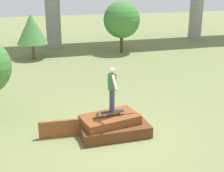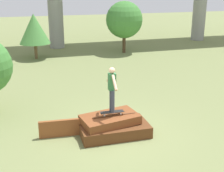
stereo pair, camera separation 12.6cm
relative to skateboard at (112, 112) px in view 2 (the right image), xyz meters
name	(u,v)px [view 2 (the right image)]	position (x,y,z in m)	size (l,w,h in m)	color
ground_plane	(114,134)	(0.05, -0.07, -0.77)	(80.00, 80.00, 0.00)	olive
scrap_pile	(113,126)	(0.01, -0.04, -0.47)	(2.22, 1.38, 0.69)	#5B3319
scrap_plank_loose	(61,128)	(-1.63, 0.29, -0.48)	(1.37, 0.20, 0.56)	brown
skateboard	(112,112)	(0.00, 0.00, 0.00)	(0.77, 0.23, 0.09)	black
skater	(112,87)	(0.00, 0.00, 0.84)	(0.23, 1.05, 1.46)	#383D4C
tree_behind_right	(34,29)	(-1.72, 11.68, 1.17)	(1.96, 1.96, 2.89)	brown
tree_mid_back	(124,20)	(4.37, 11.85, 1.52)	(2.53, 2.53, 3.56)	#4C3823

